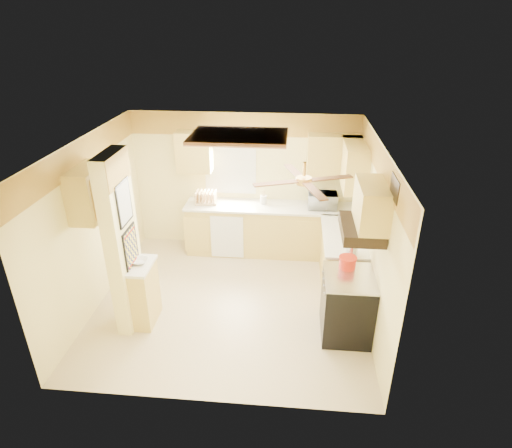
# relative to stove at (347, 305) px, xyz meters

# --- Properties ---
(floor) EXTENTS (4.00, 4.00, 0.00)m
(floor) POSITION_rel_stove_xyz_m (-1.67, 0.55, -0.46)
(floor) COLOR #CFB68F
(floor) RESTS_ON ground
(ceiling) EXTENTS (4.00, 4.00, 0.00)m
(ceiling) POSITION_rel_stove_xyz_m (-1.67, 0.55, 2.04)
(ceiling) COLOR white
(ceiling) RESTS_ON wall_back
(wall_back) EXTENTS (4.00, 0.00, 4.00)m
(wall_back) POSITION_rel_stove_xyz_m (-1.67, 2.45, 0.79)
(wall_back) COLOR #FEED9B
(wall_back) RESTS_ON floor
(wall_front) EXTENTS (4.00, 0.00, 4.00)m
(wall_front) POSITION_rel_stove_xyz_m (-1.67, -1.35, 0.79)
(wall_front) COLOR #FEED9B
(wall_front) RESTS_ON floor
(wall_left) EXTENTS (0.00, 3.80, 3.80)m
(wall_left) POSITION_rel_stove_xyz_m (-3.67, 0.55, 0.79)
(wall_left) COLOR #FEED9B
(wall_left) RESTS_ON floor
(wall_right) EXTENTS (0.00, 3.80, 3.80)m
(wall_right) POSITION_rel_stove_xyz_m (0.33, 0.55, 0.79)
(wall_right) COLOR #FEED9B
(wall_right) RESTS_ON floor
(wallpaper_border) EXTENTS (4.00, 0.02, 0.40)m
(wallpaper_border) POSITION_rel_stove_xyz_m (-1.67, 2.43, 1.84)
(wallpaper_border) COLOR #FFC84B
(wallpaper_border) RESTS_ON wall_back
(partition_column) EXTENTS (0.20, 0.70, 2.50)m
(partition_column) POSITION_rel_stove_xyz_m (-3.02, 0.00, 0.79)
(partition_column) COLOR #FEED9B
(partition_column) RESTS_ON floor
(partition_ledge) EXTENTS (0.25, 0.55, 0.90)m
(partition_ledge) POSITION_rel_stove_xyz_m (-2.80, 0.00, -0.01)
(partition_ledge) COLOR #D8B95A
(partition_ledge) RESTS_ON floor
(ledge_top) EXTENTS (0.28, 0.58, 0.04)m
(ledge_top) POSITION_rel_stove_xyz_m (-2.80, 0.00, 0.46)
(ledge_top) COLOR silver
(ledge_top) RESTS_ON partition_ledge
(lower_cabinets_back) EXTENTS (3.00, 0.60, 0.90)m
(lower_cabinets_back) POSITION_rel_stove_xyz_m (-1.17, 2.15, -0.01)
(lower_cabinets_back) COLOR #D8B95A
(lower_cabinets_back) RESTS_ON floor
(lower_cabinets_right) EXTENTS (0.60, 1.40, 0.90)m
(lower_cabinets_right) POSITION_rel_stove_xyz_m (0.03, 1.15, -0.01)
(lower_cabinets_right) COLOR #D8B95A
(lower_cabinets_right) RESTS_ON floor
(countertop_back) EXTENTS (3.04, 0.64, 0.04)m
(countertop_back) POSITION_rel_stove_xyz_m (-1.17, 2.14, 0.46)
(countertop_back) COLOR silver
(countertop_back) RESTS_ON lower_cabinets_back
(countertop_right) EXTENTS (0.64, 1.44, 0.04)m
(countertop_right) POSITION_rel_stove_xyz_m (0.02, 1.15, 0.46)
(countertop_right) COLOR silver
(countertop_right) RESTS_ON lower_cabinets_right
(dishwasher_panel) EXTENTS (0.58, 0.02, 0.80)m
(dishwasher_panel) POSITION_rel_stove_xyz_m (-1.92, 1.84, -0.03)
(dishwasher_panel) COLOR white
(dishwasher_panel) RESTS_ON lower_cabinets_back
(window) EXTENTS (0.92, 0.02, 1.02)m
(window) POSITION_rel_stove_xyz_m (-1.92, 2.44, 1.09)
(window) COLOR white
(window) RESTS_ON wall_back
(upper_cab_back_left) EXTENTS (0.60, 0.35, 0.70)m
(upper_cab_back_left) POSITION_rel_stove_xyz_m (-2.52, 2.27, 1.39)
(upper_cab_back_left) COLOR #D8B95A
(upper_cab_back_left) RESTS_ON wall_back
(upper_cab_back_right) EXTENTS (0.90, 0.35, 0.70)m
(upper_cab_back_right) POSITION_rel_stove_xyz_m (-0.12, 2.27, 1.39)
(upper_cab_back_right) COLOR #D8B95A
(upper_cab_back_right) RESTS_ON wall_back
(upper_cab_right) EXTENTS (0.35, 1.00, 0.70)m
(upper_cab_right) POSITION_rel_stove_xyz_m (0.16, 1.80, 1.39)
(upper_cab_right) COLOR #D8B95A
(upper_cab_right) RESTS_ON wall_right
(upper_cab_left_wall) EXTENTS (0.35, 0.75, 0.70)m
(upper_cab_left_wall) POSITION_rel_stove_xyz_m (-3.49, 0.30, 1.39)
(upper_cab_left_wall) COLOR #D8B95A
(upper_cab_left_wall) RESTS_ON wall_left
(upper_cab_over_stove) EXTENTS (0.35, 0.76, 0.52)m
(upper_cab_over_stove) POSITION_rel_stove_xyz_m (0.16, 0.00, 1.49)
(upper_cab_over_stove) COLOR #D8B95A
(upper_cab_over_stove) RESTS_ON wall_right
(stove) EXTENTS (0.68, 0.77, 0.92)m
(stove) POSITION_rel_stove_xyz_m (0.00, 0.00, 0.00)
(stove) COLOR black
(stove) RESTS_ON floor
(range_hood) EXTENTS (0.50, 0.76, 0.14)m
(range_hood) POSITION_rel_stove_xyz_m (0.07, 0.00, 1.16)
(range_hood) COLOR black
(range_hood) RESTS_ON upper_cab_over_stove
(poster_menu) EXTENTS (0.02, 0.42, 0.57)m
(poster_menu) POSITION_rel_stove_xyz_m (-2.91, 0.00, 1.39)
(poster_menu) COLOR black
(poster_menu) RESTS_ON partition_column
(poster_nashville) EXTENTS (0.02, 0.42, 0.57)m
(poster_nashville) POSITION_rel_stove_xyz_m (-2.91, 0.00, 0.74)
(poster_nashville) COLOR black
(poster_nashville) RESTS_ON partition_column
(ceiling_light_panel) EXTENTS (1.35, 0.95, 0.06)m
(ceiling_light_panel) POSITION_rel_stove_xyz_m (-1.57, 1.05, 2.00)
(ceiling_light_panel) COLOR brown
(ceiling_light_panel) RESTS_ON ceiling
(ceiling_fan) EXTENTS (1.15, 1.15, 0.26)m
(ceiling_fan) POSITION_rel_stove_xyz_m (-0.67, -0.15, 1.83)
(ceiling_fan) COLOR gold
(ceiling_fan) RESTS_ON ceiling
(vent_grate) EXTENTS (0.02, 0.40, 0.25)m
(vent_grate) POSITION_rel_stove_xyz_m (0.31, -0.35, 1.84)
(vent_grate) COLOR black
(vent_grate) RESTS_ON wall_right
(microwave) EXTENTS (0.50, 0.34, 0.27)m
(microwave) POSITION_rel_stove_xyz_m (-0.27, 2.14, 0.62)
(microwave) COLOR white
(microwave) RESTS_ON countertop_back
(bowl) EXTENTS (0.23, 0.23, 0.05)m
(bowl) POSITION_rel_stove_xyz_m (-2.83, 0.04, 0.51)
(bowl) COLOR white
(bowl) RESTS_ON ledge_top
(dutch_oven) EXTENTS (0.24, 0.24, 0.16)m
(dutch_oven) POSITION_rel_stove_xyz_m (-0.02, 0.22, 0.54)
(dutch_oven) COLOR red
(dutch_oven) RESTS_ON stove
(kettle) EXTENTS (0.16, 0.16, 0.25)m
(kettle) POSITION_rel_stove_xyz_m (0.07, 0.52, 0.60)
(kettle) COLOR silver
(kettle) RESTS_ON countertop_right
(dish_rack) EXTENTS (0.41, 0.32, 0.22)m
(dish_rack) POSITION_rel_stove_xyz_m (-2.34, 2.16, 0.56)
(dish_rack) COLOR #DDB880
(dish_rack) RESTS_ON countertop_back
(utensil_crock) EXTENTS (0.12, 0.12, 0.24)m
(utensil_crock) POSITION_rel_stove_xyz_m (-1.31, 2.22, 0.56)
(utensil_crock) COLOR white
(utensil_crock) RESTS_ON countertop_back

